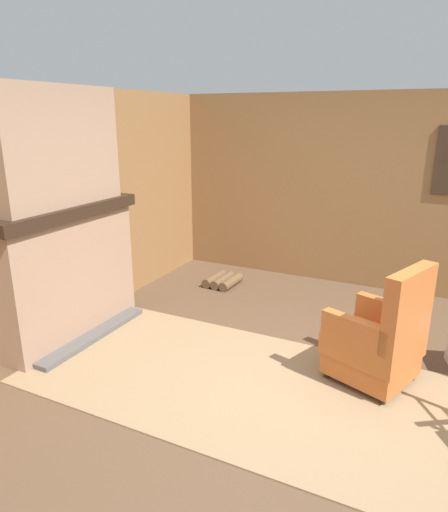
# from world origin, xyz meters

# --- Properties ---
(ground_plane) EXTENTS (14.00, 14.00, 0.00)m
(ground_plane) POSITION_xyz_m (0.00, 0.00, 0.00)
(ground_plane) COLOR brown
(wood_panel_wall_left) EXTENTS (0.06, 5.93, 2.38)m
(wood_panel_wall_left) POSITION_xyz_m (-2.69, 0.00, 1.19)
(wood_panel_wall_left) COLOR olive
(wood_panel_wall_left) RESTS_ON ground
(wood_panel_wall_back) EXTENTS (5.93, 0.09, 2.38)m
(wood_panel_wall_back) POSITION_xyz_m (0.02, 2.69, 1.20)
(wood_panel_wall_back) COLOR olive
(wood_panel_wall_back) RESTS_ON ground
(fireplace_hearth) EXTENTS (0.54, 1.62, 1.31)m
(fireplace_hearth) POSITION_xyz_m (-2.49, 0.00, 0.65)
(fireplace_hearth) COLOR #9E7A60
(fireplace_hearth) RESTS_ON ground
(chimney_breast) EXTENTS (0.29, 1.34, 1.05)m
(chimney_breast) POSITION_xyz_m (-2.50, 0.00, 1.84)
(chimney_breast) COLOR #9E7A60
(chimney_breast) RESTS_ON fireplace_hearth
(area_rug) EXTENTS (4.17, 1.73, 0.01)m
(area_rug) POSITION_xyz_m (-0.34, -0.08, 0.01)
(area_rug) COLOR #997A56
(area_rug) RESTS_ON ground
(armchair) EXTENTS (0.80, 0.79, 1.03)m
(armchair) POSITION_xyz_m (0.34, 0.43, 0.37)
(armchair) COLOR #C6662D
(armchair) RESTS_ON ground
(firewood_stack) EXTENTS (0.38, 0.46, 0.12)m
(firewood_stack) POSITION_xyz_m (-1.78, 1.89, 0.06)
(firewood_stack) COLOR brown
(firewood_stack) RESTS_ON ground
(oil_lamp_vase) EXTENTS (0.12, 0.12, 0.26)m
(oil_lamp_vase) POSITION_xyz_m (-2.53, -0.30, 1.40)
(oil_lamp_vase) COLOR #47708E
(oil_lamp_vase) RESTS_ON fireplace_hearth
(storage_case) EXTENTS (0.15, 0.27, 0.16)m
(storage_case) POSITION_xyz_m (-2.53, 0.42, 1.39)
(storage_case) COLOR brown
(storage_case) RESTS_ON fireplace_hearth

